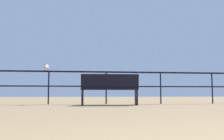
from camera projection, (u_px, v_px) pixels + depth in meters
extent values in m
cube|color=black|center=(106.00, 72.00, 8.54)|extent=(22.16, 0.05, 0.05)
cube|color=black|center=(106.00, 86.00, 8.50)|extent=(22.16, 0.04, 0.04)
cylinder|color=black|center=(49.00, 88.00, 8.25)|extent=(0.04, 0.04, 1.05)
cylinder|color=black|center=(106.00, 88.00, 8.49)|extent=(0.04, 0.04, 1.05)
cylinder|color=black|center=(161.00, 88.00, 8.73)|extent=(0.04, 0.04, 1.05)
cylinder|color=black|center=(212.00, 88.00, 8.97)|extent=(0.04, 0.04, 1.05)
cube|color=black|center=(110.00, 89.00, 7.71)|extent=(1.71, 0.61, 0.05)
cube|color=black|center=(110.00, 81.00, 7.52)|extent=(1.68, 0.26, 0.43)
cube|color=black|center=(136.00, 97.00, 7.73)|extent=(0.07, 0.43, 0.48)
cube|color=black|center=(135.00, 85.00, 7.95)|extent=(0.06, 0.33, 0.04)
cube|color=black|center=(83.00, 97.00, 7.65)|extent=(0.07, 0.43, 0.48)
cube|color=black|center=(83.00, 84.00, 7.88)|extent=(0.06, 0.33, 0.04)
ellipsoid|color=silver|center=(46.00, 68.00, 8.30)|extent=(0.19, 0.30, 0.16)
ellipsoid|color=gray|center=(46.00, 67.00, 8.30)|extent=(0.15, 0.27, 0.06)
sphere|color=silver|center=(47.00, 66.00, 8.44)|extent=(0.13, 0.13, 0.13)
cone|color=gold|center=(47.00, 67.00, 8.52)|extent=(0.06, 0.05, 0.05)
cube|color=gray|center=(45.00, 67.00, 8.14)|extent=(0.08, 0.11, 0.02)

